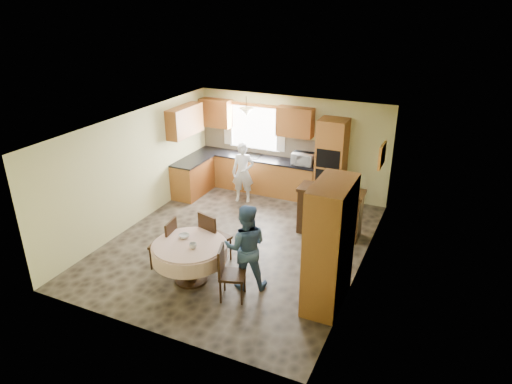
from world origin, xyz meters
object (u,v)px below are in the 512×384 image
Objects in this scene: chair_left at (167,241)px; person_sink at (243,173)px; sideboard at (330,213)px; chair_back at (212,235)px; chair_right at (228,271)px; person_dining at (246,247)px; dining_table at (190,252)px; cupboard at (329,246)px; oven_tower at (331,163)px.

person_sink reaches higher than chair_left.
sideboard is 0.91× the size of person_sink.
chair_back is 1.16m from chair_right.
person_dining is at bearing 85.15° from chair_left.
chair_left is at bearing -134.68° from sideboard.
sideboard is at bearing -114.63° from chair_back.
dining_table is 1.25× the size of chair_back.
cupboard is 4.38m from person_sink.
oven_tower is 4.01m from cupboard.
cupboard reaches higher than dining_table.
chair_right is at bearing -82.58° from person_sink.
dining_table is at bearing 64.87° from chair_left.
cupboard is 1.63× the size of dining_table.
chair_back reaches higher than sideboard.
person_sink is at bearing -60.32° from chair_back.
oven_tower is 0.98× the size of cupboard.
dining_table is at bearing -7.69° from person_dining.
chair_right is (-1.55, -0.56, -0.55)m from cupboard.
sideboard reaches higher than dining_table.
dining_table is 1.02m from person_dining.
sideboard is 2.61m from person_dining.
chair_right is 0.52m from person_dining.
person_dining is (-0.35, -3.99, -0.28)m from oven_tower.
chair_left is 0.66× the size of person_sink.
chair_left is at bearing -104.29° from person_sink.
oven_tower is 3.81m from chair_back.
sideboard is at bearing -73.75° from oven_tower.
chair_back is (-1.26, -3.57, -0.48)m from oven_tower.
sideboard is 2.57m from person_sink.
dining_table is 0.85× the size of person_dining.
chair_back is (0.69, 0.49, 0.04)m from chair_left.
chair_back is at bearing -48.39° from person_dining.
sideboard is 3.49m from chair_left.
person_dining reaches higher than dining_table.
oven_tower reaches higher than chair_right.
cupboard is 2.20× the size of chair_left.
chair_left is at bearing 58.72° from chair_right.
chair_back is at bearing -109.41° from oven_tower.
chair_back is 0.71× the size of person_sink.
chair_back reaches higher than dining_table.
oven_tower is 1.60× the size of dining_table.
cupboard is 1.45× the size of person_sink.
dining_table is at bearing -94.15° from person_sink.
oven_tower is at bearing -94.24° from chair_back.
oven_tower is 2.21× the size of chair_right.
chair_right is at bearing 68.90° from chair_left.
chair_back is at bearing 118.04° from chair_left.
cupboard reaches higher than oven_tower.
chair_back is (0.06, 0.70, -0.00)m from dining_table.
chair_back is 2.92m from person_sink.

